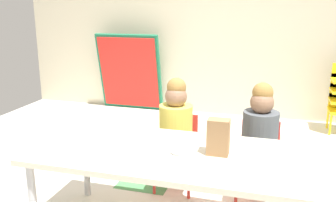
{
  "coord_description": "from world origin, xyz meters",
  "views": [
    {
      "loc": [
        0.54,
        -2.73,
        1.46
      ],
      "look_at": [
        -0.13,
        -0.44,
        0.84
      ],
      "focal_mm": 39.45,
      "sensor_mm": 36.0,
      "label": 1
    }
  ],
  "objects_px": {
    "folded_activity_table": "(130,73)",
    "paper_plate_center_table": "(199,168)",
    "seated_child_middle_seat": "(260,132)",
    "paper_plate_near_edge": "(179,154)",
    "craft_table": "(170,158)",
    "seated_child_near_camera": "(176,124)",
    "paper_bag_brown": "(218,137)",
    "donut_powdered_on_plate": "(179,151)"
  },
  "relations": [
    {
      "from": "folded_activity_table",
      "to": "paper_plate_center_table",
      "type": "bearing_deg",
      "value": -61.39
    },
    {
      "from": "seated_child_middle_seat",
      "to": "paper_plate_near_edge",
      "type": "xyz_separation_m",
      "value": [
        -0.45,
        -0.65,
        0.04
      ]
    },
    {
      "from": "craft_table",
      "to": "folded_activity_table",
      "type": "relative_size",
      "value": 1.57
    },
    {
      "from": "seated_child_near_camera",
      "to": "paper_bag_brown",
      "type": "distance_m",
      "value": 0.73
    },
    {
      "from": "seated_child_middle_seat",
      "to": "paper_plate_near_edge",
      "type": "relative_size",
      "value": 5.1
    },
    {
      "from": "seated_child_near_camera",
      "to": "donut_powdered_on_plate",
      "type": "bearing_deg",
      "value": -73.74
    },
    {
      "from": "folded_activity_table",
      "to": "paper_bag_brown",
      "type": "height_order",
      "value": "folded_activity_table"
    },
    {
      "from": "seated_child_near_camera",
      "to": "folded_activity_table",
      "type": "distance_m",
      "value": 2.44
    },
    {
      "from": "folded_activity_table",
      "to": "paper_bag_brown",
      "type": "relative_size",
      "value": 4.94
    },
    {
      "from": "seated_child_middle_seat",
      "to": "folded_activity_table",
      "type": "relative_size",
      "value": 0.84
    },
    {
      "from": "seated_child_middle_seat",
      "to": "paper_plate_near_edge",
      "type": "distance_m",
      "value": 0.8
    },
    {
      "from": "seated_child_middle_seat",
      "to": "paper_plate_center_table",
      "type": "bearing_deg",
      "value": -109.9
    },
    {
      "from": "seated_child_middle_seat",
      "to": "paper_plate_center_table",
      "type": "height_order",
      "value": "seated_child_middle_seat"
    },
    {
      "from": "donut_powdered_on_plate",
      "to": "paper_plate_near_edge",
      "type": "bearing_deg",
      "value": 0.0
    },
    {
      "from": "seated_child_near_camera",
      "to": "folded_activity_table",
      "type": "relative_size",
      "value": 0.84
    },
    {
      "from": "seated_child_middle_seat",
      "to": "paper_plate_center_table",
      "type": "distance_m",
      "value": 0.87
    },
    {
      "from": "paper_bag_brown",
      "to": "seated_child_near_camera",
      "type": "bearing_deg",
      "value": 125.39
    },
    {
      "from": "seated_child_middle_seat",
      "to": "paper_bag_brown",
      "type": "xyz_separation_m",
      "value": [
        -0.22,
        -0.59,
        0.14
      ]
    },
    {
      "from": "paper_bag_brown",
      "to": "paper_plate_near_edge",
      "type": "distance_m",
      "value": 0.26
    },
    {
      "from": "craft_table",
      "to": "donut_powdered_on_plate",
      "type": "height_order",
      "value": "donut_powdered_on_plate"
    },
    {
      "from": "seated_child_middle_seat",
      "to": "paper_bag_brown",
      "type": "distance_m",
      "value": 0.64
    },
    {
      "from": "paper_bag_brown",
      "to": "seated_child_middle_seat",
      "type": "bearing_deg",
      "value": 69.02
    },
    {
      "from": "paper_bag_brown",
      "to": "paper_plate_near_edge",
      "type": "relative_size",
      "value": 1.22
    },
    {
      "from": "seated_child_middle_seat",
      "to": "donut_powdered_on_plate",
      "type": "height_order",
      "value": "seated_child_middle_seat"
    },
    {
      "from": "folded_activity_table",
      "to": "paper_plate_center_table",
      "type": "relative_size",
      "value": 6.04
    },
    {
      "from": "paper_plate_near_edge",
      "to": "paper_plate_center_table",
      "type": "distance_m",
      "value": 0.22
    },
    {
      "from": "paper_plate_center_table",
      "to": "seated_child_middle_seat",
      "type": "bearing_deg",
      "value": 70.1
    },
    {
      "from": "paper_bag_brown",
      "to": "donut_powdered_on_plate",
      "type": "xyz_separation_m",
      "value": [
        -0.23,
        -0.07,
        -0.09
      ]
    },
    {
      "from": "paper_bag_brown",
      "to": "paper_plate_center_table",
      "type": "relative_size",
      "value": 1.22
    },
    {
      "from": "paper_plate_near_edge",
      "to": "paper_plate_center_table",
      "type": "relative_size",
      "value": 1.0
    },
    {
      "from": "seated_child_near_camera",
      "to": "paper_bag_brown",
      "type": "height_order",
      "value": "seated_child_near_camera"
    },
    {
      "from": "paper_plate_center_table",
      "to": "donut_powdered_on_plate",
      "type": "xyz_separation_m",
      "value": [
        -0.16,
        0.16,
        0.02
      ]
    },
    {
      "from": "paper_plate_near_edge",
      "to": "paper_plate_center_table",
      "type": "bearing_deg",
      "value": -45.41
    },
    {
      "from": "seated_child_near_camera",
      "to": "paper_plate_near_edge",
      "type": "distance_m",
      "value": 0.68
    },
    {
      "from": "paper_bag_brown",
      "to": "craft_table",
      "type": "bearing_deg",
      "value": -173.25
    },
    {
      "from": "seated_child_near_camera",
      "to": "donut_powdered_on_plate",
      "type": "distance_m",
      "value": 0.68
    },
    {
      "from": "paper_plate_near_edge",
      "to": "donut_powdered_on_plate",
      "type": "height_order",
      "value": "donut_powdered_on_plate"
    },
    {
      "from": "craft_table",
      "to": "paper_plate_center_table",
      "type": "height_order",
      "value": "paper_plate_center_table"
    },
    {
      "from": "seated_child_near_camera",
      "to": "folded_activity_table",
      "type": "bearing_deg",
      "value": 120.61
    },
    {
      "from": "seated_child_near_camera",
      "to": "seated_child_middle_seat",
      "type": "bearing_deg",
      "value": 0.0
    },
    {
      "from": "craft_table",
      "to": "paper_plate_center_table",
      "type": "xyz_separation_m",
      "value": [
        0.22,
        -0.19,
        0.05
      ]
    },
    {
      "from": "craft_table",
      "to": "paper_bag_brown",
      "type": "relative_size",
      "value": 7.77
    }
  ]
}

